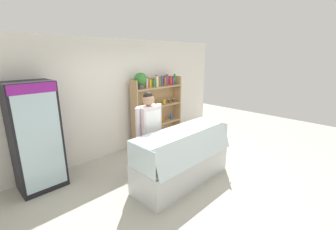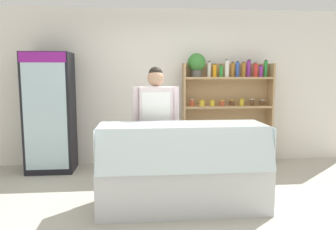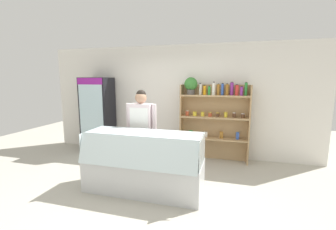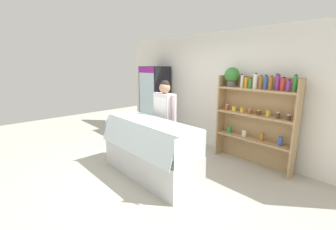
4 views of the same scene
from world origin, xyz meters
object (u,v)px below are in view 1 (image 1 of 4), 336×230
object	(u,v)px
shelving_unit	(154,102)
shop_clerk	(149,127)
drinks_fridge	(36,137)
deli_display_case	(182,166)

from	to	relation	value
shelving_unit	shop_clerk	size ratio (longest dim) A/B	1.15
drinks_fridge	shop_clerk	distance (m)	1.98
drinks_fridge	deli_display_case	world-z (taller)	drinks_fridge
deli_display_case	shelving_unit	bearing A→B (deg)	62.64
shelving_unit	drinks_fridge	bearing A→B (deg)	-177.37
shelving_unit	deli_display_case	bearing A→B (deg)	-117.36
deli_display_case	shop_clerk	size ratio (longest dim) A/B	1.17
drinks_fridge	shelving_unit	world-z (taller)	shelving_unit
deli_display_case	shop_clerk	bearing A→B (deg)	114.54
shelving_unit	deli_display_case	world-z (taller)	shelving_unit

